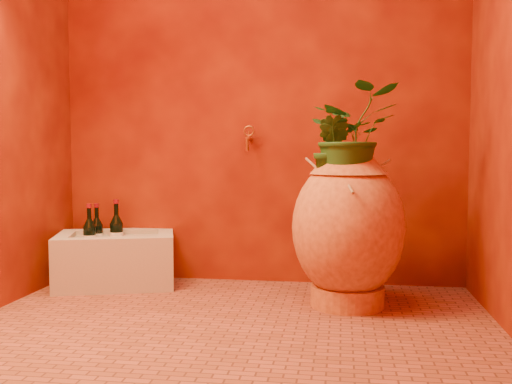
% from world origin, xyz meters
% --- Properties ---
extents(floor, '(2.50, 2.50, 0.00)m').
position_xyz_m(floor, '(0.00, 0.00, 0.00)').
color(floor, brown).
rests_on(floor, ground).
extents(wall_back, '(2.50, 0.02, 2.50)m').
position_xyz_m(wall_back, '(0.00, 1.00, 1.25)').
color(wall_back, '#540B04').
rests_on(wall_back, ground).
extents(amphora, '(0.63, 0.63, 0.84)m').
position_xyz_m(amphora, '(0.54, 0.48, 0.42)').
color(amphora, '#D37E3B').
rests_on(amphora, floor).
extents(stone_basin, '(0.80, 0.67, 0.32)m').
position_xyz_m(stone_basin, '(-0.85, 0.75, 0.15)').
color(stone_basin, '#B8B099').
rests_on(stone_basin, floor).
extents(wine_bottle_a, '(0.08, 0.08, 0.34)m').
position_xyz_m(wine_bottle_a, '(-0.88, 0.83, 0.30)').
color(wine_bottle_a, black).
rests_on(wine_bottle_a, stone_basin).
extents(wine_bottle_b, '(0.08, 0.08, 0.31)m').
position_xyz_m(wine_bottle_b, '(-1.01, 0.84, 0.29)').
color(wine_bottle_b, black).
rests_on(wine_bottle_b, stone_basin).
extents(wine_bottle_c, '(0.08, 0.08, 0.32)m').
position_xyz_m(wine_bottle_c, '(-1.01, 0.74, 0.29)').
color(wine_bottle_c, black).
rests_on(wine_bottle_c, stone_basin).
extents(wall_tap, '(0.07, 0.14, 0.16)m').
position_xyz_m(wall_tap, '(-0.06, 0.92, 0.90)').
color(wall_tap, '#9E6224').
rests_on(wall_tap, wall_back).
extents(plant_main, '(0.57, 0.54, 0.51)m').
position_xyz_m(plant_main, '(0.55, 0.47, 0.90)').
color(plant_main, '#1C4D1B').
rests_on(plant_main, amphora).
extents(plant_side, '(0.24, 0.22, 0.34)m').
position_xyz_m(plant_side, '(0.45, 0.43, 0.83)').
color(plant_side, '#1C4D1B').
rests_on(plant_side, amphora).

